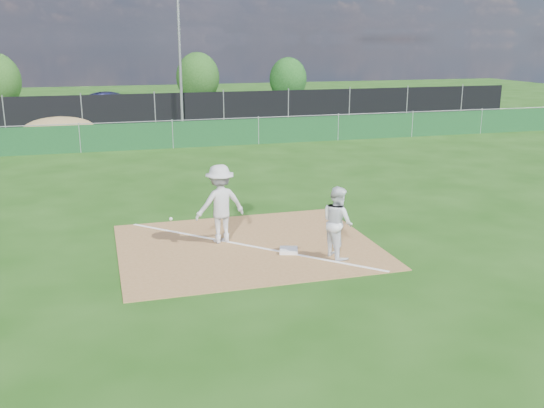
{
  "coord_description": "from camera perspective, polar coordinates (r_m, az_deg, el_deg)",
  "views": [
    {
      "loc": [
        -3.22,
        -12.27,
        4.76
      ],
      "look_at": [
        0.61,
        1.0,
        1.0
      ],
      "focal_mm": 40.0,
      "sensor_mm": 36.0,
      "label": 1
    }
  ],
  "objects": [
    {
      "name": "ground",
      "position": [
        23.0,
        -7.73,
        3.15
      ],
      "size": [
        90.0,
        90.0,
        0.0
      ],
      "primitive_type": "plane",
      "color": "#173F0D",
      "rests_on": "ground"
    },
    {
      "name": "infield_dirt",
      "position": [
        14.46,
        -2.34,
        -3.97
      ],
      "size": [
        6.0,
        5.0,
        0.02
      ],
      "primitive_type": "cube",
      "color": "brown",
      "rests_on": "ground"
    },
    {
      "name": "foul_line",
      "position": [
        14.45,
        -2.34,
        -3.91
      ],
      "size": [
        5.01,
        5.01,
        0.01
      ],
      "primitive_type": "cube",
      "rotation": [
        0.0,
        0.0,
        0.79
      ],
      "color": "white",
      "rests_on": "infield_dirt"
    },
    {
      "name": "green_fence",
      "position": [
        27.77,
        -9.33,
        6.42
      ],
      "size": [
        44.0,
        0.05,
        1.2
      ],
      "primitive_type": "cube",
      "color": "#103B1A",
      "rests_on": "ground"
    },
    {
      "name": "dirt_mound",
      "position": [
        31.1,
        -19.38,
        6.67
      ],
      "size": [
        3.38,
        2.6,
        1.17
      ],
      "primitive_type": "ellipsoid",
      "color": "olive",
      "rests_on": "ground"
    },
    {
      "name": "black_fence",
      "position": [
        35.62,
        -10.96,
        8.75
      ],
      "size": [
        46.0,
        0.04,
        1.8
      ],
      "primitive_type": "cube",
      "color": "black",
      "rests_on": "ground"
    },
    {
      "name": "parking_lot",
      "position": [
        40.67,
        -11.58,
        8.22
      ],
      "size": [
        46.0,
        9.0,
        0.01
      ],
      "primitive_type": "cube",
      "color": "black",
      "rests_on": "ground"
    },
    {
      "name": "light_pole",
      "position": [
        35.29,
        -8.68,
        13.84
      ],
      "size": [
        0.16,
        0.16,
        8.0
      ],
      "primitive_type": "cylinder",
      "color": "slate",
      "rests_on": "ground"
    },
    {
      "name": "first_base",
      "position": [
        14.0,
        1.57,
        -4.38
      ],
      "size": [
        0.51,
        0.51,
        0.09
      ],
      "primitive_type": "cube",
      "rotation": [
        0.0,
        0.0,
        -0.31
      ],
      "color": "white",
      "rests_on": "infield_dirt"
    },
    {
      "name": "play_at_first",
      "position": [
        14.51,
        -4.91,
        0.02
      ],
      "size": [
        1.9,
        0.92,
        1.89
      ],
      "color": "silver",
      "rests_on": "infield_dirt"
    },
    {
      "name": "runner",
      "position": [
        13.61,
        6.19,
        -1.7
      ],
      "size": [
        0.75,
        0.89,
        1.63
      ],
      "primitive_type": "imported",
      "rotation": [
        0.0,
        0.0,
        1.74
      ],
      "color": "silver",
      "rests_on": "ground"
    },
    {
      "name": "car_left",
      "position": [
        39.73,
        -20.7,
        8.43
      ],
      "size": [
        4.17,
        1.76,
        1.41
      ],
      "primitive_type": "imported",
      "rotation": [
        0.0,
        0.0,
        1.59
      ],
      "color": "#94959B",
      "rests_on": "parking_lot"
    },
    {
      "name": "car_mid",
      "position": [
        39.86,
        -14.73,
        9.02
      ],
      "size": [
        4.77,
        1.91,
        1.54
      ],
      "primitive_type": "imported",
      "rotation": [
        0.0,
        0.0,
        1.51
      ],
      "color": "black",
      "rests_on": "parking_lot"
    },
    {
      "name": "car_right",
      "position": [
        39.74,
        -5.05,
        9.18
      ],
      "size": [
        4.43,
        3.1,
        1.19
      ],
      "primitive_type": "imported",
      "rotation": [
        0.0,
        0.0,
        1.96
      ],
      "color": "black",
      "rests_on": "parking_lot"
    },
    {
      "name": "tree_mid",
      "position": [
        46.91,
        -7.0,
        11.74
      ],
      "size": [
        3.25,
        3.25,
        3.85
      ],
      "color": "#382316",
      "rests_on": "ground"
    },
    {
      "name": "tree_right",
      "position": [
        48.26,
        1.52,
        11.68
      ],
      "size": [
        2.89,
        2.89,
        3.43
      ],
      "color": "#382316",
      "rests_on": "ground"
    }
  ]
}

